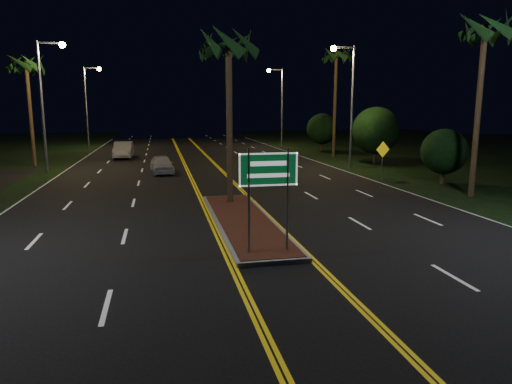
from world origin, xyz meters
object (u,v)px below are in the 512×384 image
object	(u,v)px
shrub_near	(444,152)
streetlight_left_far	(89,98)
palm_right_near	(485,30)
shrub_far	(322,129)
warning_sign	(383,155)
streetlight_right_mid	(348,92)
palm_left_far	(26,64)
car_far	(123,148)
palm_median	(229,45)
car_near	(162,163)
highway_sign	(268,179)
median_island	(244,221)
streetlight_right_far	(279,98)
palm_right_far	(336,56)
shrub_mid	(376,130)
streetlight_left_mid	(47,91)

from	to	relation	value
shrub_near	streetlight_left_far	bearing A→B (deg)	128.79
palm_right_near	shrub_far	world-z (taller)	palm_right_near
warning_sign	shrub_far	bearing A→B (deg)	69.92
streetlight_right_mid	palm_left_far	size ratio (longest dim) A/B	1.02
car_far	palm_left_far	bearing A→B (deg)	-140.71
palm_median	car_near	world-z (taller)	palm_median
highway_sign	car_near	xyz separation A→B (m)	(-3.06, 19.35, -1.67)
palm_right_near	median_island	bearing A→B (deg)	-166.50
palm_right_near	car_near	bearing A→B (deg)	142.03
highway_sign	palm_right_near	world-z (taller)	palm_right_near
shrub_near	car_near	bearing A→B (deg)	153.80
highway_sign	streetlight_right_far	size ratio (longest dim) A/B	0.36
highway_sign	palm_right_far	bearing A→B (deg)	64.80
streetlight_left_far	car_far	distance (m)	12.64
palm_right_far	shrub_mid	bearing A→B (deg)	-78.69
car_near	warning_sign	world-z (taller)	warning_sign
median_island	warning_sign	world-z (taller)	warning_sign
palm_right_near	palm_right_far	size ratio (longest dim) A/B	0.90
palm_right_near	shrub_far	distance (m)	26.69
car_far	warning_sign	xyz separation A→B (m)	(17.23, -16.60, 0.70)
shrub_mid	car_far	bearing A→B (deg)	156.05
shrub_far	streetlight_left_mid	bearing A→B (deg)	-153.82
palm_right_far	shrub_far	world-z (taller)	palm_right_far
streetlight_left_mid	car_near	bearing A→B (deg)	-13.78
car_far	streetlight_left_far	bearing A→B (deg)	111.67
palm_left_far	car_far	size ratio (longest dim) A/B	1.69
palm_left_far	warning_sign	xyz separation A→B (m)	(23.60, -11.52, -6.18)
car_near	palm_right_near	bearing A→B (deg)	-43.09
car_near	warning_sign	xyz separation A→B (m)	(13.86, -5.67, 0.83)
streetlight_left_mid	streetlight_right_mid	bearing A→B (deg)	-5.38
shrub_near	highway_sign	bearing A→B (deg)	-140.31
streetlight_right_mid	shrub_mid	xyz separation A→B (m)	(3.39, 2.00, -2.93)
palm_left_far	palm_right_near	xyz separation A→B (m)	(25.30, -18.00, 0.47)
palm_right_far	streetlight_right_far	bearing A→B (deg)	100.33
streetlight_right_far	shrub_mid	bearing A→B (deg)	-79.34
streetlight_right_mid	palm_right_far	world-z (taller)	palm_right_far
palm_right_near	shrub_near	distance (m)	7.50
streetlight_right_far	shrub_near	size ratio (longest dim) A/B	2.73
streetlight_right_mid	palm_left_far	xyz separation A→B (m)	(-23.41, 6.00, 2.09)
car_near	palm_right_far	bearing A→B (deg)	21.22
palm_median	palm_left_far	size ratio (longest dim) A/B	0.94
streetlight_right_far	palm_right_far	size ratio (longest dim) A/B	0.87
shrub_near	shrub_mid	distance (m)	10.04
streetlight_left_mid	shrub_mid	size ratio (longest dim) A/B	1.95
palm_left_far	median_island	bearing A→B (deg)	-58.64
streetlight_right_mid	palm_right_near	size ratio (longest dim) A/B	0.97
palm_median	shrub_near	xyz separation A→B (m)	(13.50, 3.50, -5.33)
highway_sign	car_near	size ratio (longest dim) A/B	0.73
streetlight_right_mid	car_far	bearing A→B (deg)	146.98
shrub_near	car_far	xyz separation A→B (m)	(-19.93, 19.08, -1.08)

